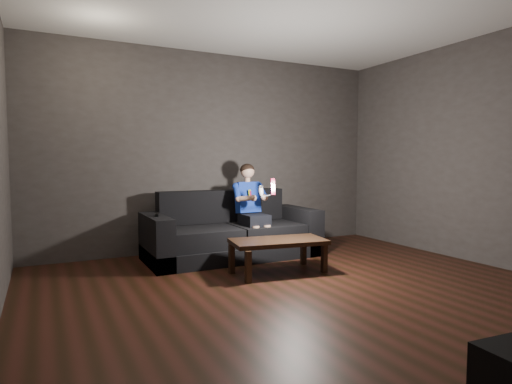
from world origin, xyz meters
TOP-DOWN VIEW (x-y plane):
  - floor at (0.00, 0.00)m, footprint 5.00×5.00m
  - back_wall at (0.00, 2.50)m, footprint 5.00×0.04m
  - right_wall at (2.50, 0.00)m, footprint 0.04×5.00m
  - sofa at (-0.03, 1.89)m, footprint 2.17×0.94m
  - child at (0.22, 1.83)m, footprint 0.45×0.55m
  - wii_remote_red at (0.30, 1.40)m, footprint 0.07×0.08m
  - nunchuk_white at (0.14, 1.41)m, footprint 0.06×0.09m
  - wii_remote_black at (-1.00, 1.81)m, footprint 0.08×0.16m
  - coffee_table at (0.11, 0.93)m, footprint 1.09×0.66m

SIDE VIEW (x-z plane):
  - floor at x=0.00m, z-range 0.00..0.00m
  - sofa at x=-0.03m, z-range -0.15..0.69m
  - coffee_table at x=0.11m, z-range 0.14..0.51m
  - wii_remote_black at x=-1.00m, z-range 0.59..0.62m
  - child at x=0.22m, z-range 0.16..1.26m
  - nunchuk_white at x=0.14m, z-range 0.80..0.94m
  - wii_remote_red at x=0.30m, z-range 0.82..1.02m
  - back_wall at x=0.00m, z-range 0.00..2.70m
  - right_wall at x=2.50m, z-range 0.00..2.70m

